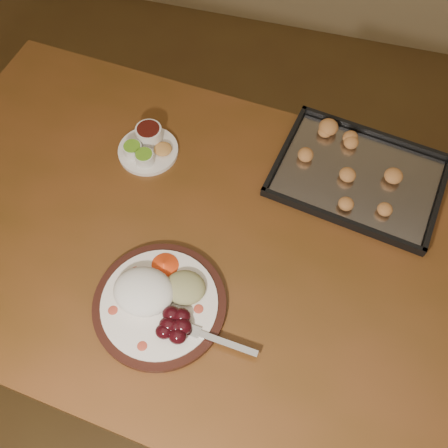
% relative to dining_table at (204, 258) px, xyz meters
% --- Properties ---
extents(ground, '(4.00, 4.00, 0.00)m').
position_rel_dining_table_xyz_m(ground, '(0.17, -0.27, -0.65)').
color(ground, brown).
rests_on(ground, ground).
extents(dining_table, '(1.58, 1.04, 0.75)m').
position_rel_dining_table_xyz_m(dining_table, '(0.00, 0.00, 0.00)').
color(dining_table, brown).
rests_on(dining_table, ground).
extents(dinner_plate, '(0.38, 0.29, 0.07)m').
position_rel_dining_table_xyz_m(dinner_plate, '(-0.05, -0.18, 0.12)').
color(dinner_plate, black).
rests_on(dinner_plate, dining_table).
extents(condiment_saucer, '(0.16, 0.16, 0.05)m').
position_rel_dining_table_xyz_m(condiment_saucer, '(-0.21, 0.22, 0.12)').
color(condiment_saucer, white).
rests_on(condiment_saucer, dining_table).
extents(baking_tray, '(0.45, 0.36, 0.04)m').
position_rel_dining_table_xyz_m(baking_tray, '(0.33, 0.27, 0.11)').
color(baking_tray, black).
rests_on(baking_tray, dining_table).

